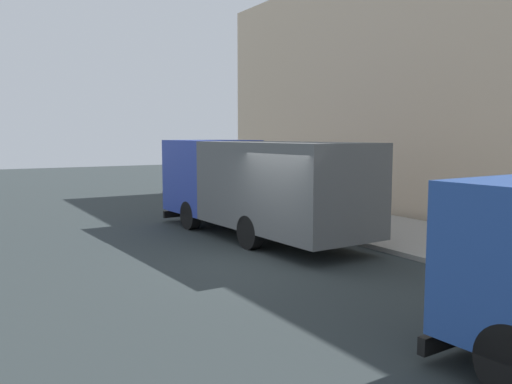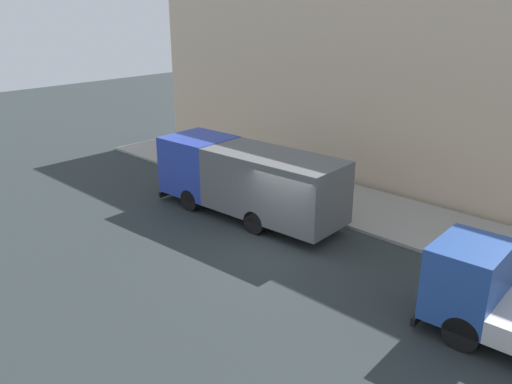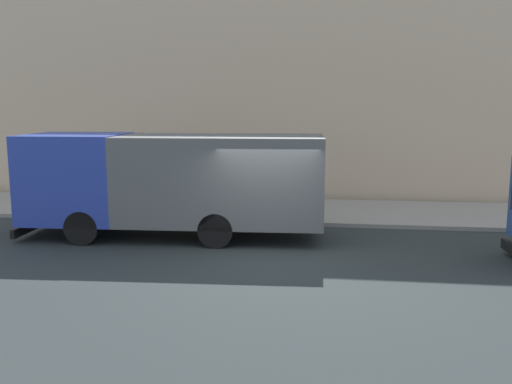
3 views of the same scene
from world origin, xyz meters
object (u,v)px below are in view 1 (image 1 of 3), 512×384
object	(u,v)px
large_utility_truck	(256,183)
street_sign_post	(315,183)
traffic_cone_orange	(253,199)
pedestrian_walking	(359,199)

from	to	relation	value
large_utility_truck	street_sign_post	bearing A→B (deg)	-4.51
traffic_cone_orange	street_sign_post	bearing A→B (deg)	-97.57
large_utility_truck	traffic_cone_orange	size ratio (longest dim) A/B	12.86
large_utility_truck	pedestrian_walking	distance (m)	3.42
pedestrian_walking	traffic_cone_orange	xyz separation A→B (m)	(-0.61, 5.46, -0.53)
pedestrian_walking	traffic_cone_orange	world-z (taller)	pedestrian_walking
pedestrian_walking	traffic_cone_orange	distance (m)	5.52
pedestrian_walking	street_sign_post	xyz separation A→B (m)	(-1.26, 0.60, 0.52)
street_sign_post	large_utility_truck	bearing A→B (deg)	178.43
pedestrian_walking	traffic_cone_orange	size ratio (longest dim) A/B	2.53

